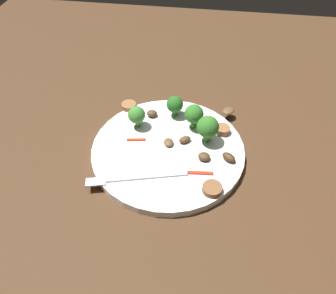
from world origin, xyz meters
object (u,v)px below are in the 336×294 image
(mushroom_4, at_px, (185,140))
(sausage_slice_0, at_px, (129,106))
(pepper_strip_0, at_px, (200,173))
(plate, at_px, (168,150))
(mushroom_0, at_px, (204,157))
(mushroom_5, at_px, (152,113))
(sausage_slice_2, at_px, (223,130))
(mushroom_2, at_px, (229,111))
(fork, at_px, (129,179))
(broccoli_floret_0, at_px, (174,105))
(sausage_slice_1, at_px, (212,189))
(broccoli_floret_3, at_px, (208,127))
(broccoli_floret_1, at_px, (137,115))
(pepper_strip_1, at_px, (136,140))
(mushroom_3, at_px, (229,157))
(broccoli_floret_2, at_px, (194,114))
(mushroom_1, at_px, (167,142))

(mushroom_4, bearing_deg, sausage_slice_0, -33.18)
(mushroom_4, relative_size, pepper_strip_0, 0.52)
(plate, height_order, mushroom_0, mushroom_0)
(mushroom_5, bearing_deg, plate, 118.79)
(sausage_slice_2, height_order, mushroom_2, sausage_slice_2)
(plate, distance_m, fork, 0.11)
(broccoli_floret_0, bearing_deg, sausage_slice_1, 116.02)
(sausage_slice_0, bearing_deg, mushroom_5, 160.12)
(sausage_slice_2, bearing_deg, broccoli_floret_3, 43.60)
(broccoli_floret_0, height_order, sausage_slice_1, broccoli_floret_0)
(fork, height_order, broccoli_floret_1, broccoli_floret_1)
(sausage_slice_2, distance_m, pepper_strip_1, 0.18)
(sausage_slice_1, xyz_separation_m, mushroom_0, (0.02, -0.07, 0.00))
(plate, height_order, broccoli_floret_0, broccoli_floret_0)
(mushroom_3, height_order, pepper_strip_1, mushroom_3)
(mushroom_3, bearing_deg, sausage_slice_1, 70.47)
(broccoli_floret_0, distance_m, mushroom_2, 0.12)
(plate, bearing_deg, mushroom_0, 163.77)
(plate, relative_size, mushroom_2, 10.65)
(broccoli_floret_1, bearing_deg, mushroom_3, 160.58)
(mushroom_3, bearing_deg, mushroom_0, 5.94)
(sausage_slice_0, distance_m, mushroom_2, 0.22)
(broccoli_floret_0, height_order, mushroom_0, broccoli_floret_0)
(broccoli_floret_3, xyz_separation_m, sausage_slice_0, (0.18, -0.08, -0.03))
(plate, distance_m, mushroom_4, 0.04)
(pepper_strip_0, bearing_deg, broccoli_floret_1, -37.87)
(broccoli_floret_3, bearing_deg, fork, 42.43)
(plate, bearing_deg, sausage_slice_2, -150.77)
(broccoli_floret_2, bearing_deg, sausage_slice_1, 106.64)
(mushroom_3, bearing_deg, sausage_slice_2, -79.59)
(broccoli_floret_2, relative_size, mushroom_5, 2.44)
(sausage_slice_2, xyz_separation_m, mushroom_4, (0.07, 0.04, -0.00))
(broccoli_floret_2, xyz_separation_m, mushroom_5, (0.09, -0.02, -0.03))
(broccoli_floret_2, bearing_deg, broccoli_floret_0, -34.45)
(plate, relative_size, mushroom_1, 13.19)
(broccoli_floret_0, distance_m, mushroom_3, 0.17)
(broccoli_floret_1, relative_size, broccoli_floret_3, 0.82)
(mushroom_1, xyz_separation_m, mushroom_5, (0.05, -0.08, 0.00))
(plate, distance_m, mushroom_5, 0.10)
(broccoli_floret_1, xyz_separation_m, mushroom_5, (-0.02, -0.04, -0.02))
(sausage_slice_0, distance_m, sausage_slice_1, 0.28)
(mushroom_0, bearing_deg, broccoli_floret_1, -26.48)
(broccoli_floret_1, bearing_deg, mushroom_5, -123.06)
(mushroom_0, xyz_separation_m, mushroom_1, (0.07, -0.03, -0.00))
(sausage_slice_1, relative_size, mushroom_5, 1.55)
(broccoli_floret_2, xyz_separation_m, mushroom_3, (-0.07, 0.08, -0.03))
(mushroom_2, bearing_deg, pepper_strip_0, 75.23)
(mushroom_5, bearing_deg, sausage_slice_2, 169.08)
(broccoli_floret_0, distance_m, mushroom_5, 0.05)
(broccoli_floret_1, xyz_separation_m, mushroom_4, (-0.10, 0.03, -0.02))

